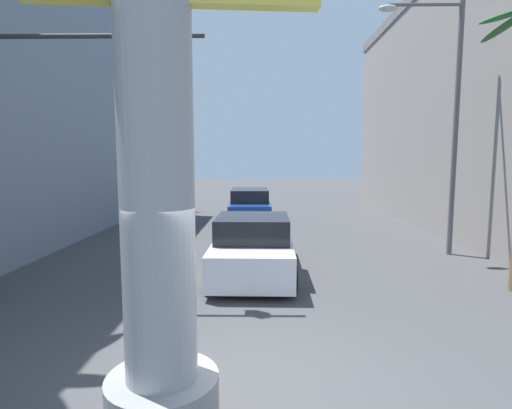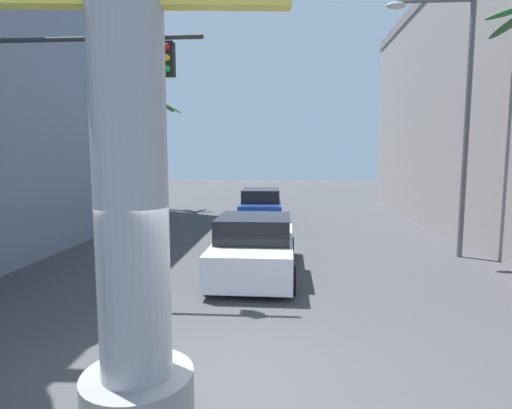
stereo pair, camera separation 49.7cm
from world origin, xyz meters
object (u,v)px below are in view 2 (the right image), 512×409
Objects in this scene: car_lead at (255,247)px; car_far at (261,206)px; neon_sign_pole at (126,15)px; traffic_light_mast at (50,113)px; palm_tree_far_left at (162,147)px; street_lamp at (455,104)px.

car_lead is 9.04m from car_far.
neon_sign_pole is 5.84m from traffic_light_mast.
car_lead and car_far have the same top height.
car_far is at bearing -35.10° from palm_tree_far_left.
neon_sign_pole reaches higher than street_lamp.
neon_sign_pole is at bearing -127.84° from street_lamp.
car_lead is (-5.79, -2.22, -3.92)m from street_lamp.
car_far is at bearing 88.32° from neon_sign_pole.
street_lamp reaches higher than traffic_light_mast.
traffic_light_mast is at bearing -110.58° from car_far.
street_lamp reaches higher than car_lead.
car_lead is 0.99× the size of car_far.
car_far is 8.14m from palm_tree_far_left.
traffic_light_mast is 11.89m from car_far.
traffic_light_mast is at bearing -81.79° from palm_tree_far_left.
traffic_light_mast is 0.88× the size of palm_tree_far_left.
neon_sign_pole reaches higher than car_lead.
car_lead is at bearing -63.92° from palm_tree_far_left.
neon_sign_pole is 2.03× the size of car_lead.
traffic_light_mast is 5.73m from car_lead.
palm_tree_far_left is (-5.74, 19.66, -0.64)m from neon_sign_pole.
car_lead is at bearing 82.63° from neon_sign_pole.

